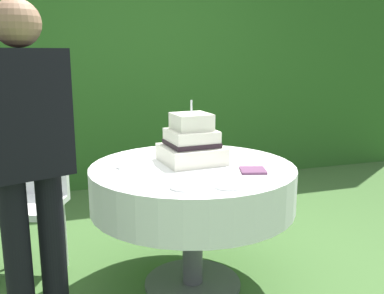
# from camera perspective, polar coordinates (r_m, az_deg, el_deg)

# --- Properties ---
(ground_plane) EXTENTS (20.00, 20.00, 0.00)m
(ground_plane) POSITION_cam_1_polar(r_m,az_deg,el_deg) (2.76, 0.08, -17.69)
(ground_plane) COLOR #3D602D
(foliage_hedge) EXTENTS (6.96, 0.52, 2.94)m
(foliage_hedge) POSITION_cam_1_polar(r_m,az_deg,el_deg) (4.71, -9.37, 13.29)
(foliage_hedge) COLOR #28561E
(foliage_hedge) RESTS_ON ground_plane
(cake_table) EXTENTS (1.18, 1.18, 0.75)m
(cake_table) POSITION_cam_1_polar(r_m,az_deg,el_deg) (2.51, 0.08, -5.33)
(cake_table) COLOR #4C4C51
(cake_table) RESTS_ON ground_plane
(wedding_cake) EXTENTS (0.36, 0.36, 0.37)m
(wedding_cake) POSITION_cam_1_polar(r_m,az_deg,el_deg) (2.53, -0.04, 0.56)
(wedding_cake) COLOR silver
(wedding_cake) RESTS_ON cake_table
(serving_plate_near) EXTENTS (0.10, 0.10, 0.01)m
(serving_plate_near) POSITION_cam_1_polar(r_m,az_deg,el_deg) (2.45, -8.82, -2.59)
(serving_plate_near) COLOR white
(serving_plate_near) RESTS_ON cake_table
(serving_plate_far) EXTENTS (0.15, 0.15, 0.01)m
(serving_plate_far) POSITION_cam_1_polar(r_m,az_deg,el_deg) (2.09, 4.92, -5.13)
(serving_plate_far) COLOR white
(serving_plate_far) RESTS_ON cake_table
(serving_plate_left) EXTENTS (0.14, 0.14, 0.01)m
(serving_plate_left) POSITION_cam_1_polar(r_m,az_deg,el_deg) (2.06, -0.95, -5.28)
(serving_plate_left) COLOR white
(serving_plate_left) RESTS_ON cake_table
(serving_plate_right) EXTENTS (0.10, 0.10, 0.01)m
(serving_plate_right) POSITION_cam_1_polar(r_m,az_deg,el_deg) (2.63, 9.64, -1.59)
(serving_plate_right) COLOR white
(serving_plate_right) RESTS_ON cake_table
(napkin_stack) EXTENTS (0.17, 0.17, 0.01)m
(napkin_stack) POSITION_cam_1_polar(r_m,az_deg,el_deg) (2.37, 8.07, -3.08)
(napkin_stack) COLOR #603856
(napkin_stack) RESTS_ON cake_table
(garden_chair) EXTENTS (0.53, 0.53, 0.89)m
(garden_chair) POSITION_cam_1_polar(r_m,az_deg,el_deg) (2.88, -20.49, -5.45)
(garden_chair) COLOR white
(garden_chair) RESTS_ON ground_plane
(standing_person) EXTENTS (0.41, 0.31, 1.60)m
(standing_person) POSITION_cam_1_polar(r_m,az_deg,el_deg) (2.02, -20.91, -1.39)
(standing_person) COLOR black
(standing_person) RESTS_ON ground_plane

